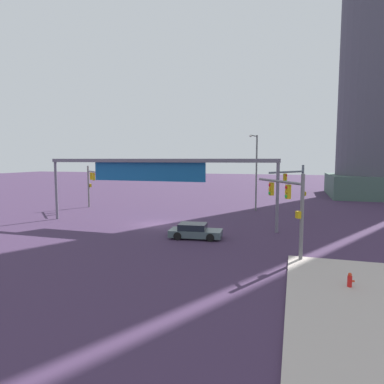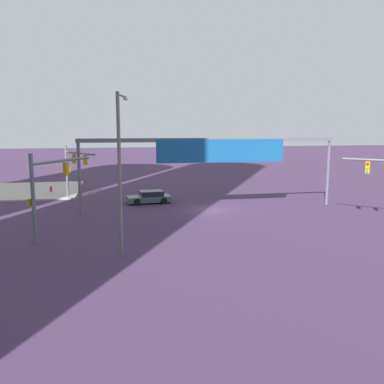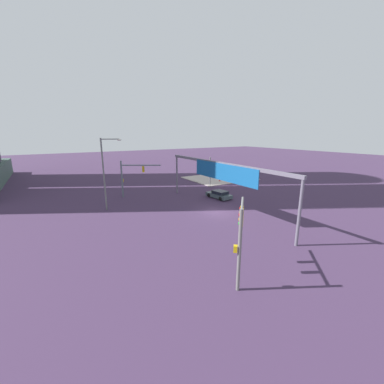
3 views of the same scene
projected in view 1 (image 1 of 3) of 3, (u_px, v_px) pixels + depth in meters
ground_plane at (157, 225)px, 32.92m from camera, size 229.12×229.12×0.00m
traffic_signal_near_corner at (90, 180)px, 43.56m from camera, size 3.90×4.06×5.54m
traffic_signal_opposite_side at (296, 184)px, 35.57m from camera, size 3.70×5.43×5.79m
traffic_signal_cross_street at (289, 201)px, 22.06m from camera, size 3.26×5.15×5.52m
streetlamp_curved_arm at (256, 168)px, 41.21m from camera, size 0.84×2.59×9.35m
overhead_sign_gantry at (153, 170)px, 32.30m from camera, size 23.34×0.43×6.45m
sedan_car_approaching at (195, 231)px, 27.19m from camera, size 4.40×2.34×1.21m
fire_hydrant_on_curb at (350, 280)px, 16.45m from camera, size 0.33×0.22×0.71m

